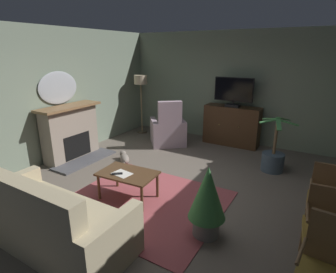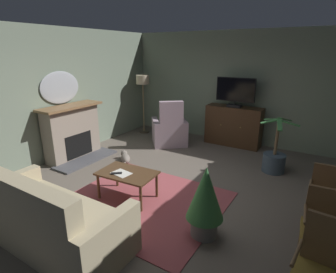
{
  "view_description": "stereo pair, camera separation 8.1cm",
  "coord_description": "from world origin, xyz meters",
  "px_view_note": "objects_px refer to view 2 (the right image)",
  "views": [
    {
      "loc": [
        2.13,
        -3.67,
        2.33
      ],
      "look_at": [
        -0.17,
        0.21,
        0.88
      ],
      "focal_mm": 28.76,
      "sensor_mm": 36.0,
      "label": 1
    },
    {
      "loc": [
        2.2,
        -3.63,
        2.33
      ],
      "look_at": [
        -0.17,
        0.21,
        0.88
      ],
      "focal_mm": 28.76,
      "sensor_mm": 36.0,
      "label": 2
    }
  ],
  "objects_px": {
    "coffee_table": "(127,175)",
    "cat": "(125,158)",
    "sofa_floral": "(50,221)",
    "tv_cabinet": "(233,127)",
    "side_chair_mid_row": "(324,229)",
    "side_chair_far_end": "(321,272)",
    "folded_newspaper": "(121,173)",
    "tv_remote": "(116,173)",
    "fireplace": "(73,133)",
    "potted_plant_tall_palm_by_window": "(205,199)",
    "potted_plant_on_hearth_side": "(274,160)",
    "side_chair_beside_plant": "(327,200)",
    "floor_lamp": "(143,85)",
    "television": "(235,92)",
    "armchair_facing_sofa": "(170,131)",
    "wall_mirror_oval": "(60,88)"
  },
  "relations": [
    {
      "from": "tv_cabinet",
      "to": "potted_plant_tall_palm_by_window",
      "type": "relative_size",
      "value": 1.41
    },
    {
      "from": "fireplace",
      "to": "potted_plant_tall_palm_by_window",
      "type": "bearing_deg",
      "value": -14.74
    },
    {
      "from": "fireplace",
      "to": "cat",
      "type": "bearing_deg",
      "value": 18.06
    },
    {
      "from": "tv_remote",
      "to": "potted_plant_tall_palm_by_window",
      "type": "relative_size",
      "value": 0.17
    },
    {
      "from": "television",
      "to": "folded_newspaper",
      "type": "height_order",
      "value": "television"
    },
    {
      "from": "tv_remote",
      "to": "folded_newspaper",
      "type": "bearing_deg",
      "value": 10.1
    },
    {
      "from": "coffee_table",
      "to": "cat",
      "type": "relative_size",
      "value": 1.7
    },
    {
      "from": "potted_plant_tall_palm_by_window",
      "to": "floor_lamp",
      "type": "relative_size",
      "value": 0.59
    },
    {
      "from": "fireplace",
      "to": "potted_plant_tall_palm_by_window",
      "type": "distance_m",
      "value": 3.76
    },
    {
      "from": "armchair_facing_sofa",
      "to": "side_chair_mid_row",
      "type": "xyz_separation_m",
      "value": [
        3.58,
        -2.7,
        0.14
      ]
    },
    {
      "from": "fireplace",
      "to": "potted_plant_tall_palm_by_window",
      "type": "height_order",
      "value": "fireplace"
    },
    {
      "from": "tv_cabinet",
      "to": "folded_newspaper",
      "type": "relative_size",
      "value": 4.61
    },
    {
      "from": "tv_cabinet",
      "to": "folded_newspaper",
      "type": "distance_m",
      "value": 3.61
    },
    {
      "from": "fireplace",
      "to": "wall_mirror_oval",
      "type": "distance_m",
      "value": 1.02
    },
    {
      "from": "fireplace",
      "to": "cat",
      "type": "xyz_separation_m",
      "value": [
        1.16,
        0.38,
        -0.47
      ]
    },
    {
      "from": "television",
      "to": "side_chair_beside_plant",
      "type": "relative_size",
      "value": 1.04
    },
    {
      "from": "fireplace",
      "to": "side_chair_mid_row",
      "type": "xyz_separation_m",
      "value": [
        4.95,
        -0.8,
        -0.07
      ]
    },
    {
      "from": "potted_plant_on_hearth_side",
      "to": "potted_plant_tall_palm_by_window",
      "type": "height_order",
      "value": "potted_plant_on_hearth_side"
    },
    {
      "from": "side_chair_beside_plant",
      "to": "cat",
      "type": "bearing_deg",
      "value": 172.94
    },
    {
      "from": "folded_newspaper",
      "to": "cat",
      "type": "height_order",
      "value": "folded_newspaper"
    },
    {
      "from": "tv_remote",
      "to": "potted_plant_tall_palm_by_window",
      "type": "bearing_deg",
      "value": -40.8
    },
    {
      "from": "television",
      "to": "armchair_facing_sofa",
      "type": "distance_m",
      "value": 1.89
    },
    {
      "from": "tv_remote",
      "to": "folded_newspaper",
      "type": "height_order",
      "value": "tv_remote"
    },
    {
      "from": "fireplace",
      "to": "potted_plant_on_hearth_side",
      "type": "distance_m",
      "value": 4.32
    },
    {
      "from": "coffee_table",
      "to": "folded_newspaper",
      "type": "relative_size",
      "value": 3.18
    },
    {
      "from": "fireplace",
      "to": "television",
      "type": "height_order",
      "value": "television"
    },
    {
      "from": "potted_plant_tall_palm_by_window",
      "to": "cat",
      "type": "distance_m",
      "value": 2.85
    },
    {
      "from": "sofa_floral",
      "to": "floor_lamp",
      "type": "relative_size",
      "value": 1.22
    },
    {
      "from": "coffee_table",
      "to": "floor_lamp",
      "type": "xyz_separation_m",
      "value": [
        -2.02,
        3.16,
        0.98
      ]
    },
    {
      "from": "folded_newspaper",
      "to": "cat",
      "type": "distance_m",
      "value": 1.59
    },
    {
      "from": "potted_plant_on_hearth_side",
      "to": "floor_lamp",
      "type": "distance_m",
      "value": 4.09
    },
    {
      "from": "tv_remote",
      "to": "side_chair_far_end",
      "type": "distance_m",
      "value": 2.94
    },
    {
      "from": "folded_newspaper",
      "to": "floor_lamp",
      "type": "bearing_deg",
      "value": 128.83
    },
    {
      "from": "fireplace",
      "to": "coffee_table",
      "type": "xyz_separation_m",
      "value": [
        2.18,
        -0.75,
        -0.16
      ]
    },
    {
      "from": "folded_newspaper",
      "to": "floor_lamp",
      "type": "xyz_separation_m",
      "value": [
        -1.97,
        3.24,
        0.92
      ]
    },
    {
      "from": "side_chair_mid_row",
      "to": "potted_plant_tall_palm_by_window",
      "type": "distance_m",
      "value": 1.32
    },
    {
      "from": "tv_remote",
      "to": "side_chair_beside_plant",
      "type": "distance_m",
      "value": 2.98
    },
    {
      "from": "tv_cabinet",
      "to": "coffee_table",
      "type": "relative_size",
      "value": 1.45
    },
    {
      "from": "sofa_floral",
      "to": "floor_lamp",
      "type": "xyz_separation_m",
      "value": [
        -1.93,
        4.52,
        1.04
      ]
    },
    {
      "from": "wall_mirror_oval",
      "to": "potted_plant_on_hearth_side",
      "type": "bearing_deg",
      "value": 20.42
    },
    {
      "from": "folded_newspaper",
      "to": "potted_plant_on_hearth_side",
      "type": "height_order",
      "value": "potted_plant_on_hearth_side"
    },
    {
      "from": "wall_mirror_oval",
      "to": "television",
      "type": "height_order",
      "value": "wall_mirror_oval"
    },
    {
      "from": "tv_cabinet",
      "to": "coffee_table",
      "type": "xyz_separation_m",
      "value": [
        -0.58,
        -3.48,
        -0.07
      ]
    },
    {
      "from": "coffee_table",
      "to": "tv_remote",
      "type": "height_order",
      "value": "tv_remote"
    },
    {
      "from": "wall_mirror_oval",
      "to": "tv_cabinet",
      "type": "distance_m",
      "value": 4.2
    },
    {
      "from": "side_chair_mid_row",
      "to": "side_chair_far_end",
      "type": "bearing_deg",
      "value": -89.07
    },
    {
      "from": "side_chair_beside_plant",
      "to": "cat",
      "type": "relative_size",
      "value": 1.64
    },
    {
      "from": "sofa_floral",
      "to": "tv_cabinet",
      "type": "bearing_deg",
      "value": 82.15
    },
    {
      "from": "television",
      "to": "side_chair_far_end",
      "type": "xyz_separation_m",
      "value": [
        2.2,
        -4.17,
        -0.86
      ]
    },
    {
      "from": "side_chair_beside_plant",
      "to": "fireplace",
      "type": "bearing_deg",
      "value": 178.94
    }
  ]
}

